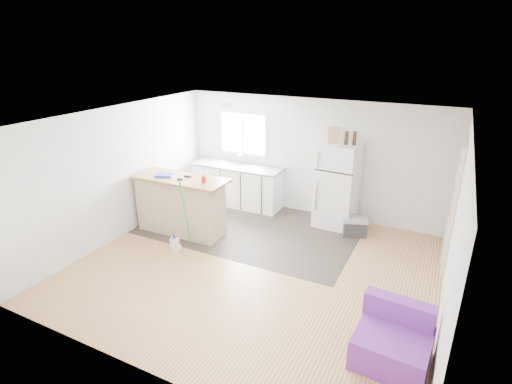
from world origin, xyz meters
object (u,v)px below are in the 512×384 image
(peninsula, at_px, (181,205))
(refrigerator, at_px, (337,185))
(kitchen_cabinets, at_px, (237,185))
(purple_seat, at_px, (393,342))
(cleaner_jug, at_px, (175,245))
(mop, at_px, (180,239))
(blue_tray, at_px, (164,175))
(red_cup, at_px, (204,179))
(bottle_right, at_px, (355,138))
(cardboard_box, at_px, (334,135))
(cooler, at_px, (355,226))
(bottle_left, at_px, (346,138))

(peninsula, distance_m, refrigerator, 3.01)
(kitchen_cabinets, distance_m, peninsula, 1.69)
(kitchen_cabinets, bearing_deg, purple_seat, -41.22)
(kitchen_cabinets, distance_m, purple_seat, 5.05)
(cleaner_jug, distance_m, mop, 0.13)
(kitchen_cabinets, height_order, refrigerator, refrigerator)
(purple_seat, relative_size, blue_tray, 2.85)
(kitchen_cabinets, relative_size, cleaner_jug, 6.68)
(cleaner_jug, bearing_deg, blue_tray, 123.29)
(blue_tray, bearing_deg, purple_seat, -19.22)
(red_cup, xyz_separation_m, blue_tray, (-0.85, -0.04, -0.04))
(blue_tray, bearing_deg, bottle_right, 28.18)
(cleaner_jug, relative_size, cardboard_box, 1.02)
(cardboard_box, bearing_deg, peninsula, -146.79)
(kitchen_cabinets, xyz_separation_m, cleaner_jug, (0.07, -2.36, -0.33))
(kitchen_cabinets, distance_m, bottle_right, 2.83)
(kitchen_cabinets, height_order, purple_seat, kitchen_cabinets)
(refrigerator, relative_size, cooler, 3.16)
(cleaner_jug, distance_m, cardboard_box, 3.49)
(blue_tray, distance_m, cardboard_box, 3.22)
(purple_seat, bearing_deg, cooler, 115.24)
(refrigerator, relative_size, cleaner_jug, 5.42)
(kitchen_cabinets, xyz_separation_m, red_cup, (0.27, -1.67, 0.69))
(cooler, relative_size, bottle_right, 2.10)
(kitchen_cabinets, distance_m, cooler, 2.74)
(purple_seat, relative_size, red_cup, 7.12)
(peninsula, bearing_deg, refrigerator, 31.30)
(kitchen_cabinets, height_order, bottle_left, bottle_left)
(peninsula, height_order, bottle_left, bottle_left)
(cleaner_jug, xyz_separation_m, cardboard_box, (2.05, 2.27, 1.68))
(refrigerator, xyz_separation_m, cooler, (0.47, -0.28, -0.66))
(purple_seat, distance_m, mop, 3.84)
(kitchen_cabinets, relative_size, blue_tray, 6.82)
(purple_seat, height_order, blue_tray, blue_tray)
(purple_seat, relative_size, bottle_left, 3.42)
(peninsula, bearing_deg, purple_seat, -22.39)
(purple_seat, relative_size, cleaner_jug, 2.79)
(cardboard_box, xyz_separation_m, bottle_right, (0.38, 0.02, -0.02))
(red_cup, distance_m, bottle_left, 2.69)
(peninsula, distance_m, cardboard_box, 3.13)
(kitchen_cabinets, xyz_separation_m, mop, (0.13, -2.29, -0.23))
(peninsula, distance_m, mop, 0.82)
(refrigerator, xyz_separation_m, cleaner_jug, (-2.17, -2.31, -0.70))
(cleaner_jug, bearing_deg, refrigerator, 35.01)
(peninsula, xyz_separation_m, bottle_right, (2.79, 1.59, 1.23))
(blue_tray, distance_m, bottle_left, 3.42)
(red_cup, relative_size, blue_tray, 0.40)
(refrigerator, xyz_separation_m, purple_seat, (1.61, -3.21, -0.59))
(cleaner_jug, height_order, red_cup, red_cup)
(peninsula, height_order, purple_seat, peninsula)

